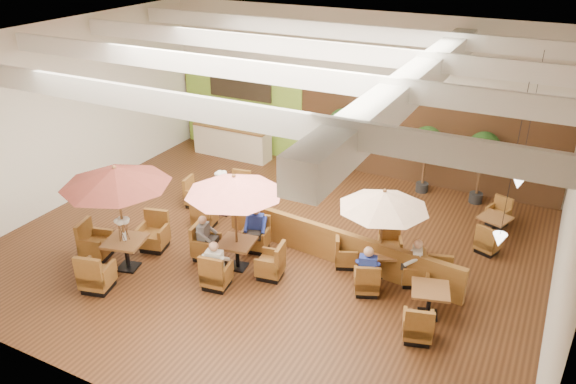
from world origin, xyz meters
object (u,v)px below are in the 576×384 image
Objects in this scene: diner_1 at (256,225)px; diner_2 at (205,233)px; table_5 at (493,228)px; diner_4 at (415,258)px; topiary_0 at (343,126)px; table_2 at (383,217)px; table_1 at (235,205)px; table_0 at (116,196)px; service_counter at (232,141)px; topiary_2 at (483,151)px; diner_0 at (215,260)px; table_4 at (429,302)px; table_3 at (216,198)px; topiary_1 at (427,144)px; booth_divider at (336,246)px; diner_3 at (368,265)px.

diner_2 is at bearing 26.68° from diner_1.
table_5 is 3.50m from diner_4.
table_2 is at bearing -59.05° from topiary_0.
table_1 reaches higher than topiary_0.
table_0 is 1.21× the size of topiary_0.
service_counter is at bearing 114.01° from table_1.
service_counter is at bearing -171.50° from table_5.
table_0 reaches higher than service_counter.
diner_2 is 1.00× the size of diner_4.
diner_0 is at bearing -122.17° from topiary_2.
table_1 is 1.13× the size of topiary_2.
diner_0 is 1.36m from diner_2.
topiary_0 is at bearing -180.00° from topiary_2.
service_counter is 10.87m from table_4.
diner_1 reaches higher than service_counter.
table_3 is at bearing 124.37° from table_1.
diner_4 is at bearing 106.59° from table_4.
diner_0 is (-0.17, -7.54, -1.03)m from topiary_0.
table_0 is 1.11× the size of table_1.
topiary_1 is (2.85, -0.00, -0.13)m from topiary_0.
topiary_0 is (2.72, 7.88, -0.23)m from table_0.
table_0 reaches higher than topiary_1.
table_3 is at bearing 63.82° from diner_4.
booth_divider is 8.58× the size of diner_4.
topiary_1 reaches higher than booth_divider.
diner_4 is (4.19, 1.33, -1.03)m from table_1.
topiary_1 is 2.86× the size of diner_2.
diner_1 is at bearing -130.15° from topiary_2.
table_3 reaches higher than diner_1.
topiary_1 is 0.96× the size of topiary_2.
diner_4 is at bearing -77.47° from topiary_1.
diner_3 reaches higher than booth_divider.
table_2 reaches higher than diner_1.
topiary_1 is at bearing -180.00° from topiary_2.
table_3 is at bearing -50.32° from diner_1.
topiary_0 reaches higher than diner_1.
diner_4 is at bearing -96.02° from topiary_2.
booth_divider is (6.29, -4.97, -0.12)m from service_counter.
booth_divider is at bearing -38.33° from service_counter.
booth_divider is at bearing 70.55° from diner_4.
topiary_1 is 7.74m from diner_2.
diner_2 reaches higher than service_counter.
service_counter is 8.44m from diner_0.
diner_4 is at bearing -22.88° from table_2.
table_2 is 1.11× the size of topiary_1.
table_2 is 3.00× the size of diner_0.
table_4 is at bearing -2.27° from table_0.
table_0 is 6.44m from table_2.
diner_2 is (-6.53, -4.51, 0.43)m from table_5.
table_3 is 3.30× the size of diner_4.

